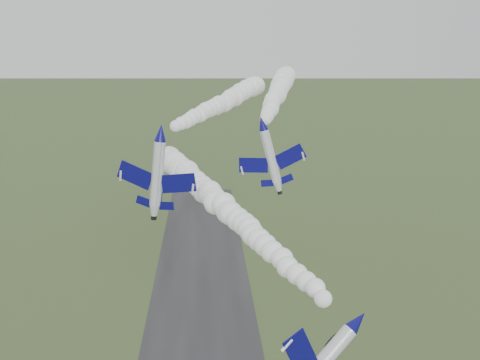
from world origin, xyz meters
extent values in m
cylinder|color=silver|center=(14.86, -11.09, 33.48)|extent=(4.91, 7.98, 1.97)
cone|color=#0C0B66|center=(16.82, -15.63, 33.48)|extent=(2.62, 2.67, 1.97)
cone|color=silver|center=(12.98, -6.71, 33.48)|extent=(2.48, 2.32, 1.97)
cylinder|color=black|center=(12.61, -5.86, 33.48)|extent=(1.14, 0.91, 1.00)
ellipsoid|color=black|center=(16.03, -12.78, 33.81)|extent=(2.27, 2.99, 1.31)
cube|color=#0C0B66|center=(12.84, -11.15, 35.55)|extent=(3.48, 3.18, 3.40)
cube|color=#0C0B66|center=(16.10, -9.74, 31.23)|extent=(3.48, 3.18, 3.40)
cube|color=#0C0B66|center=(12.44, -7.86, 34.63)|extent=(1.56, 1.44, 1.50)
cube|color=#0C0B66|center=(14.18, -7.11, 32.32)|extent=(1.56, 1.44, 1.50)
cube|color=#0C0B66|center=(14.26, -7.32, 34.25)|extent=(2.11, 2.03, 1.39)
cylinder|color=silver|center=(-4.96, 22.09, 45.70)|extent=(4.57, 9.61, 1.89)
cone|color=#0C0B66|center=(-6.71, 16.37, 45.70)|extent=(2.53, 2.92, 1.89)
cone|color=silver|center=(-3.28, 27.60, 45.70)|extent=(2.40, 2.49, 1.89)
cylinder|color=black|center=(-2.96, 28.68, 45.70)|extent=(1.11, 0.93, 0.96)
ellipsoid|color=black|center=(-5.60, 19.74, 46.33)|extent=(2.15, 3.47, 1.26)
cube|color=#0C0B66|center=(-7.93, 23.94, 45.95)|extent=(5.73, 4.10, 0.80)
cube|color=#0C0B66|center=(-1.51, 21.98, 45.12)|extent=(5.73, 4.10, 0.80)
cube|color=#0C0B66|center=(-5.29, 27.15, 45.93)|extent=(2.52, 1.84, 0.39)
cube|color=#0C0B66|center=(-1.87, 26.10, 45.48)|extent=(2.52, 1.84, 0.39)
cube|color=#0C0B66|center=(-3.49, 26.31, 47.16)|extent=(0.95, 1.85, 2.48)
cylinder|color=silver|center=(9.43, 20.35, 47.16)|extent=(3.10, 7.76, 1.66)
cone|color=#0C0B66|center=(8.50, 15.66, 47.16)|extent=(2.01, 2.27, 1.66)
cone|color=silver|center=(10.32, 24.87, 47.16)|extent=(1.94, 1.92, 1.66)
cylinder|color=black|center=(10.50, 25.76, 47.16)|extent=(0.93, 0.69, 0.84)
ellipsoid|color=black|center=(8.92, 18.47, 47.65)|extent=(1.59, 2.77, 1.10)
cube|color=#0C0B66|center=(7.03, 21.56, 46.33)|extent=(4.39, 2.91, 1.19)
cube|color=#0C0B66|center=(12.17, 20.55, 47.72)|extent=(4.39, 2.91, 1.19)
cube|color=#0C0B66|center=(8.79, 24.35, 46.79)|extent=(1.93, 1.32, 0.55)
cube|color=#0C0B66|center=(11.53, 23.80, 47.53)|extent=(1.93, 1.32, 0.55)
cube|color=#0C0B66|center=(9.83, 23.92, 48.29)|extent=(0.88, 1.54, 1.95)
camera|label=1|loc=(1.22, -54.16, 57.68)|focal=40.00mm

